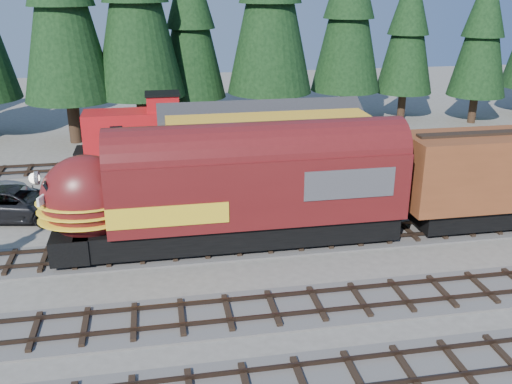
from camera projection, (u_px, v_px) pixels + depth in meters
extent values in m
plane|color=#6B665B|center=(317.00, 281.00, 24.80)|extent=(120.00, 120.00, 0.00)
cube|color=#4C4947|center=(479.00, 226.00, 30.15)|extent=(68.00, 3.20, 0.08)
cube|color=#38281E|center=(487.00, 228.00, 29.41)|extent=(68.00, 0.08, 0.16)
cube|color=#38281E|center=(472.00, 218.00, 30.74)|extent=(68.00, 0.08, 0.16)
cube|color=#4C4947|center=(107.00, 167.00, 39.70)|extent=(32.00, 3.20, 0.08)
cube|color=#38281E|center=(106.00, 167.00, 38.96)|extent=(32.00, 0.08, 0.16)
cube|color=#38281E|center=(108.00, 161.00, 40.29)|extent=(32.00, 0.08, 0.16)
cube|color=gold|center=(269.00, 170.00, 33.88)|extent=(12.00, 6.00, 3.40)
cube|color=gold|center=(270.00, 130.00, 33.04)|extent=(11.88, 3.30, 1.44)
cube|color=white|center=(167.00, 173.00, 31.77)|extent=(0.06, 2.40, 0.60)
cone|color=black|center=(190.00, 19.00, 47.04)|extent=(5.63, 5.63, 12.83)
cone|color=black|center=(349.00, 9.00, 48.60)|extent=(6.08, 6.08, 13.86)
cone|color=black|center=(409.00, 27.00, 50.78)|extent=(5.10, 5.10, 11.61)
cone|color=black|center=(483.00, 29.00, 49.40)|extent=(5.06, 5.06, 11.52)
cube|color=black|center=(240.00, 229.00, 27.70)|extent=(15.37, 2.75, 1.19)
cube|color=#5B1415|center=(258.00, 185.00, 27.07)|extent=(14.02, 3.24, 3.24)
ellipsoid|color=#5B1415|center=(87.00, 198.00, 25.79)|extent=(4.10, 3.17, 3.99)
cube|color=#38383A|center=(339.00, 173.00, 27.61)|extent=(4.31, 3.30, 1.40)
sphere|color=white|center=(34.00, 178.00, 25.05)|extent=(0.47, 0.47, 0.47)
cube|color=black|center=(153.00, 155.00, 39.97)|extent=(8.09, 2.09, 0.90)
cube|color=#B41318|center=(151.00, 130.00, 39.35)|extent=(8.99, 2.61, 2.70)
cube|color=#B41318|center=(163.00, 102.00, 38.84)|extent=(2.16, 1.98, 1.08)
imported|color=black|center=(17.00, 203.00, 30.99)|extent=(6.79, 4.00, 1.77)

